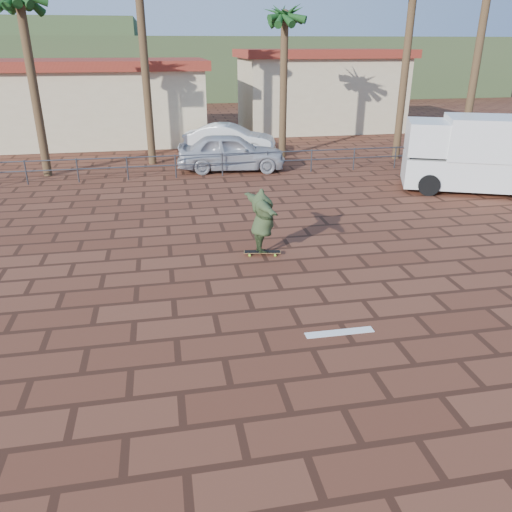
{
  "coord_description": "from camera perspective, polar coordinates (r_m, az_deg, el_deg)",
  "views": [
    {
      "loc": [
        -2.51,
        -9.28,
        5.28
      ],
      "look_at": [
        -0.56,
        1.09,
        0.8
      ],
      "focal_mm": 35.0,
      "sensor_mm": 36.0,
      "label": 1
    }
  ],
  "objects": [
    {
      "name": "ground",
      "position": [
        10.97,
        3.97,
        -5.82
      ],
      "size": [
        120.0,
        120.0,
        0.0
      ],
      "primitive_type": "plane",
      "color": "brown",
      "rests_on": "ground"
    },
    {
      "name": "paint_stripe",
      "position": [
        10.17,
        9.53,
        -8.6
      ],
      "size": [
        1.4,
        0.22,
        0.01
      ],
      "primitive_type": "cube",
      "color": "white",
      "rests_on": "ground"
    },
    {
      "name": "guardrail",
      "position": [
        21.91,
        -3.89,
        10.86
      ],
      "size": [
        24.06,
        0.06,
        1.0
      ],
      "color": "#47494F",
      "rests_on": "ground"
    },
    {
      "name": "palm_far_left",
      "position": [
        23.37,
        -25.44,
        24.86
      ],
      "size": [
        2.4,
        2.4,
        8.25
      ],
      "color": "brown",
      "rests_on": "ground"
    },
    {
      "name": "palm_center",
      "position": [
        25.52,
        3.32,
        25.43
      ],
      "size": [
        2.4,
        2.4,
        7.75
      ],
      "color": "brown",
      "rests_on": "ground"
    },
    {
      "name": "building_west",
      "position": [
        31.61,
        -17.68,
        16.57
      ],
      "size": [
        12.6,
        7.6,
        4.5
      ],
      "color": "beige",
      "rests_on": "ground"
    },
    {
      "name": "building_east",
      "position": [
        35.0,
        7.24,
        18.37
      ],
      "size": [
        10.6,
        6.6,
        5.0
      ],
      "color": "beige",
      "rests_on": "ground"
    },
    {
      "name": "hill_front",
      "position": [
        59.37,
        -8.77,
        20.59
      ],
      "size": [
        70.0,
        18.0,
        6.0
      ],
      "primitive_type": "cube",
      "color": "#384C28",
      "rests_on": "ground"
    },
    {
      "name": "longboard",
      "position": [
        13.54,
        0.72,
        0.44
      ],
      "size": [
        1.02,
        0.39,
        0.1
      ],
      "rotation": [
        0.0,
        0.0,
        -0.18
      ],
      "color": "olive",
      "rests_on": "ground"
    },
    {
      "name": "skateboarder",
      "position": [
        13.22,
        0.74,
        4.04
      ],
      "size": [
        0.93,
        2.23,
        1.76
      ],
      "primitive_type": "imported",
      "rotation": [
        0.0,
        0.0,
        1.73
      ],
      "color": "#303F22",
      "rests_on": "longboard"
    },
    {
      "name": "campervan",
      "position": [
        21.16,
        24.28,
        10.7
      ],
      "size": [
        5.88,
        4.16,
        2.81
      ],
      "rotation": [
        0.0,
        0.0,
        -0.39
      ],
      "color": "silver",
      "rests_on": "ground"
    },
    {
      "name": "car_silver",
      "position": [
        22.92,
        -2.82,
        11.78
      ],
      "size": [
        5.01,
        2.5,
        1.64
      ],
      "primitive_type": "imported",
      "rotation": [
        0.0,
        0.0,
        1.45
      ],
      "color": "#AEAFB5",
      "rests_on": "ground"
    },
    {
      "name": "car_white",
      "position": [
        26.4,
        -3.02,
        13.15
      ],
      "size": [
        4.91,
        2.85,
        1.53
      ],
      "primitive_type": "imported",
      "rotation": [
        0.0,
        0.0,
        1.29
      ],
      "color": "silver",
      "rests_on": "ground"
    },
    {
      "name": "street_sign",
      "position": [
        24.44,
        26.56,
        11.55
      ],
      "size": [
        0.39,
        0.18,
        2.01
      ],
      "rotation": [
        0.0,
        0.0,
        0.37
      ],
      "color": "gray",
      "rests_on": "ground"
    }
  ]
}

